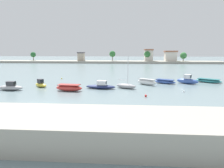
{
  "coord_description": "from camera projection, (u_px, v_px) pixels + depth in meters",
  "views": [
    {
      "loc": [
        11.58,
        -23.67,
        7.0
      ],
      "look_at": [
        8.87,
        14.09,
        0.56
      ],
      "focal_mm": 32.11,
      "sensor_mm": 36.0,
      "label": 1
    }
  ],
  "objects": [
    {
      "name": "moored_boat_7",
      "position": [
        187.0,
        80.0,
        41.99
      ],
      "size": [
        4.46,
        3.73,
        1.94
      ],
      "rotation": [
        0.0,
        0.0,
        -0.62
      ],
      "color": "#3856A8",
      "rests_on": "ground"
    },
    {
      "name": "moored_boat_5",
      "position": [
        147.0,
        82.0,
        40.63
      ],
      "size": [
        4.16,
        3.56,
        1.22
      ],
      "rotation": [
        0.0,
        0.0,
        -0.64
      ],
      "color": "white",
      "rests_on": "ground"
    },
    {
      "name": "ground_plane",
      "position": [
        34.0,
        106.0,
        25.26
      ],
      "size": [
        400.0,
        400.0,
        0.0
      ],
      "primitive_type": "plane",
      "color": "slate"
    },
    {
      "name": "moored_boat_0",
      "position": [
        10.0,
        87.0,
        35.25
      ],
      "size": [
        4.77,
        1.75,
        1.58
      ],
      "rotation": [
        0.0,
        0.0,
        -0.05
      ],
      "color": "#9E9EA3",
      "rests_on": "ground"
    },
    {
      "name": "mooring_buoy_0",
      "position": [
        62.0,
        79.0,
        48.69
      ],
      "size": [
        0.29,
        0.29,
        0.29
      ],
      "primitive_type": "sphere",
      "color": "yellow",
      "rests_on": "ground"
    },
    {
      "name": "moored_boat_6",
      "position": [
        165.0,
        82.0,
        42.29
      ],
      "size": [
        4.63,
        3.51,
        0.89
      ],
      "rotation": [
        0.0,
        0.0,
        -0.51
      ],
      "color": "#3856A8",
      "rests_on": "ground"
    },
    {
      "name": "moored_boat_1",
      "position": [
        41.0,
        84.0,
        38.29
      ],
      "size": [
        3.31,
        2.75,
        1.54
      ],
      "rotation": [
        0.0,
        0.0,
        -0.6
      ],
      "color": "yellow",
      "rests_on": "ground"
    },
    {
      "name": "mooring_buoy_3",
      "position": [
        146.0,
        96.0,
        30.19
      ],
      "size": [
        0.38,
        0.38,
        0.38
      ],
      "primitive_type": "sphere",
      "color": "red",
      "rests_on": "ground"
    },
    {
      "name": "moored_boat_8",
      "position": [
        209.0,
        81.0,
        43.61
      ],
      "size": [
        5.49,
        4.62,
        0.81
      ],
      "rotation": [
        0.0,
        0.0,
        -0.61
      ],
      "color": "teal",
      "rests_on": "ground"
    },
    {
      "name": "moored_boat_4",
      "position": [
        126.0,
        86.0,
        36.95
      ],
      "size": [
        4.14,
        3.04,
        5.92
      ],
      "rotation": [
        0.0,
        0.0,
        -0.46
      ],
      "color": "#9E9EA3",
      "rests_on": "ground"
    },
    {
      "name": "mooring_buoy_1",
      "position": [
        184.0,
        92.0,
        33.52
      ],
      "size": [
        0.27,
        0.27,
        0.27
      ],
      "primitive_type": "sphere",
      "color": "white",
      "rests_on": "ground"
    },
    {
      "name": "distant_shoreline",
      "position": [
        114.0,
        60.0,
        109.75
      ],
      "size": [
        125.28,
        10.9,
        7.55
      ],
      "color": "#9E998C",
      "rests_on": "ground"
    },
    {
      "name": "moored_boat_2",
      "position": [
        69.0,
        88.0,
        34.63
      ],
      "size": [
        4.88,
        2.39,
        1.13
      ],
      "rotation": [
        0.0,
        0.0,
        -0.13
      ],
      "color": "#C63833",
      "rests_on": "ground"
    },
    {
      "name": "moored_boat_3",
      "position": [
        101.0,
        86.0,
        36.66
      ],
      "size": [
        5.63,
        2.27,
        1.48
      ],
      "rotation": [
        0.0,
        0.0,
        -0.11
      ],
      "color": "navy",
      "rests_on": "ground"
    }
  ]
}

